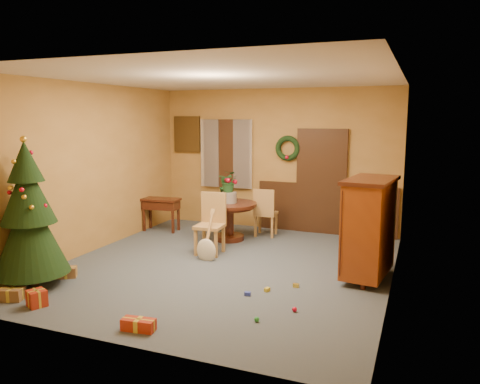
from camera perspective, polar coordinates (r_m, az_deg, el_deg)
The scene contains 21 objects.
room_envelope at distance 9.65m, azimuth 5.57°, elevation 1.89°, with size 5.50×5.50×5.50m.
dining_table at distance 8.89m, azimuth -1.31°, elevation -2.69°, with size 1.05×1.05×0.72m.
urn at distance 8.83m, azimuth -1.32°, elevation -0.67°, with size 0.28×0.28×0.21m, color slate.
centerpiece_plant at distance 8.78m, azimuth -1.33°, elevation 1.31°, with size 0.37×0.32×0.41m, color #1E4C23.
chair_near at distance 8.05m, azimuth -3.51°, elevation -3.56°, with size 0.48×0.48×1.04m.
chair_far at distance 9.15m, azimuth 3.08°, elevation -2.32°, with size 0.44×0.44×0.95m.
guitar at distance 7.67m, azimuth -4.15°, elevation -5.40°, with size 0.34×0.16×0.81m, color beige, non-canonical shape.
plant_stand at distance 9.33m, azimuth -1.82°, elevation -2.31°, with size 0.30×0.30×0.76m.
stand_plant at distance 9.25m, azimuth -1.83°, elevation 0.70°, with size 0.23×0.18×0.42m, color #19471E.
christmas_tree at distance 7.00m, azimuth -24.33°, elevation -2.71°, with size 1.01×1.01×2.08m.
writing_desk at distance 9.73m, azimuth -9.60°, elevation -1.74°, with size 0.79×0.43×0.68m.
sideboard at distance 6.95m, azimuth 15.44°, elevation -3.98°, with size 0.75×1.22×1.47m.
gift_a at distance 6.81m, azimuth -26.07°, elevation -11.11°, with size 0.34×0.30×0.16m.
gift_b at distance 6.46m, azimuth -23.52°, elevation -11.80°, with size 0.27×0.27×0.21m.
gift_c at distance 7.40m, azimuth -20.37°, elevation -9.16°, with size 0.34×0.31×0.15m.
gift_d at distance 5.46m, azimuth -12.27°, elevation -15.52°, with size 0.39×0.19×0.13m.
toy_a at distance 6.29m, azimuth 0.92°, elevation -12.30°, with size 0.08×0.05×0.05m, color #2A3DB8.
toy_b at distance 5.56m, azimuth 2.05°, elevation -15.25°, with size 0.06×0.06×0.06m, color green.
toy_c at distance 6.45m, azimuth 3.33°, elevation -11.79°, with size 0.08×0.05×0.05m, color gold.
toy_d at distance 5.85m, azimuth 6.67°, elevation -14.03°, with size 0.06×0.06×0.06m, color red.
toy_e at distance 6.63m, azimuth 6.84°, elevation -11.25°, with size 0.08×0.05×0.05m, color yellow.
Camera 1 is at (2.81, -6.50, 2.33)m, focal length 35.00 mm.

